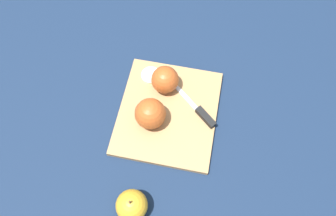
# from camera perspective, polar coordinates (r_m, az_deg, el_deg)

# --- Properties ---
(ground_plane) EXTENTS (4.00, 4.00, 0.00)m
(ground_plane) POSITION_cam_1_polar(r_m,az_deg,el_deg) (0.91, 0.00, -0.99)
(ground_plane) COLOR #14233D
(cutting_board) EXTENTS (0.35, 0.32, 0.02)m
(cutting_board) POSITION_cam_1_polar(r_m,az_deg,el_deg) (0.91, 0.00, -0.78)
(cutting_board) COLOR #A37A4C
(cutting_board) RESTS_ON ground_plane
(apple_half_left) EXTENTS (0.08, 0.08, 0.08)m
(apple_half_left) POSITION_cam_1_polar(r_m,az_deg,el_deg) (0.85, -3.08, -1.00)
(apple_half_left) COLOR #AD4C1E
(apple_half_left) RESTS_ON cutting_board
(apple_half_right) EXTENTS (0.08, 0.08, 0.08)m
(apple_half_right) POSITION_cam_1_polar(r_m,az_deg,el_deg) (0.90, -0.51, 4.96)
(apple_half_right) COLOR #AD4C1E
(apple_half_right) RESTS_ON cutting_board
(knife) EXTENTS (0.10, 0.16, 0.02)m
(knife) POSITION_cam_1_polar(r_m,az_deg,el_deg) (0.89, 6.00, -1.03)
(knife) COLOR silver
(knife) RESTS_ON cutting_board
(apple_slice) EXTENTS (0.06, 0.06, 0.01)m
(apple_slice) POSITION_cam_1_polar(r_m,az_deg,el_deg) (0.95, -3.02, 5.76)
(apple_slice) COLOR beige
(apple_slice) RESTS_ON cutting_board
(apple_whole) EXTENTS (0.08, 0.08, 0.09)m
(apple_whole) POSITION_cam_1_polar(r_m,az_deg,el_deg) (0.80, -6.33, -16.52)
(apple_whole) COLOR gold
(apple_whole) RESTS_ON ground_plane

